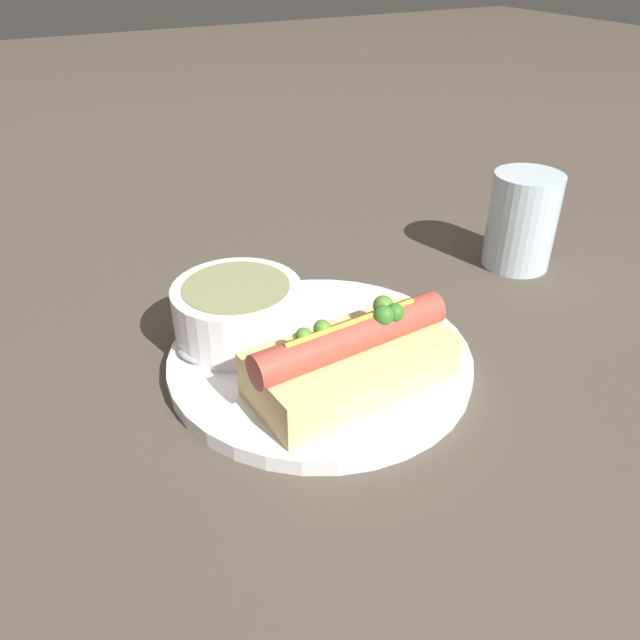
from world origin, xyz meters
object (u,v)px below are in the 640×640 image
Objects in this scene: hot_dog at (350,359)px; soup_bowl at (238,309)px; drinking_glass at (522,221)px; spoon at (226,362)px.

hot_dog reaches higher than soup_bowl.
drinking_glass is at bearing 17.65° from hot_dog.
soup_bowl is 0.05m from spoon.
soup_bowl is at bearing -71.14° from spoon.
spoon is 1.43× the size of drinking_glass.
soup_bowl is 0.75× the size of spoon.
hot_dog is 1.61× the size of drinking_glass.
spoon is (-0.03, -0.04, -0.02)m from soup_bowl.
drinking_glass is (0.35, 0.04, 0.03)m from spoon.
drinking_glass reaches higher than spoon.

